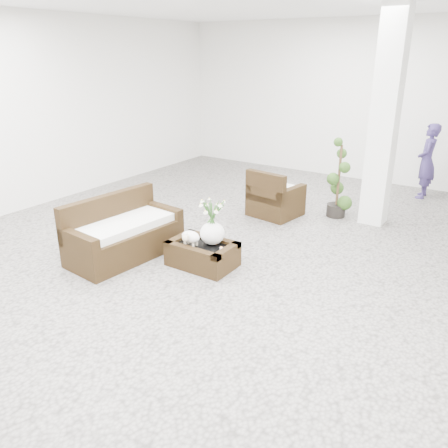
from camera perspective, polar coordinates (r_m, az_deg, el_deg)
The scene contains 10 objects.
ground at distance 6.46m, azimuth 0.49°, elevation -4.88°, with size 11.00×11.00×0.00m, color gray.
column at distance 8.00m, azimuth 19.46°, elevation 12.12°, with size 0.40×0.40×3.50m, color white.
coffee_table at distance 6.33m, azimuth -2.71°, elevation -3.90°, with size 0.90×0.60×0.31m, color #33220F.
sheep_figurine at distance 6.22m, azimuth -4.19°, elevation -1.77°, with size 0.28×0.23×0.21m, color white.
planter_narcissus at distance 6.14m, azimuth -1.49°, elevation 0.93°, with size 0.44×0.44×0.80m, color white, non-canonical shape.
tealight at distance 6.12m, azimuth -0.35°, elevation -3.03°, with size 0.04×0.04×0.03m, color white.
armchair at distance 8.24m, azimuth 6.52°, elevation 3.94°, with size 0.80×0.77×0.85m, color #33220F.
loveseat at distance 6.65m, azimuth -12.39°, elevation -0.50°, with size 1.64×0.79×0.87m, color #33220F.
topiary at distance 8.30m, azimuth 14.17°, elevation 5.50°, with size 0.37×0.37×1.39m, color #233E14, non-canonical shape.
shopper at distance 10.01m, azimuth 24.04°, elevation 7.19°, with size 0.54×0.36×1.49m, color #362A5D.
Camera 1 is at (3.17, -4.88, 2.80)m, focal length 36.52 mm.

